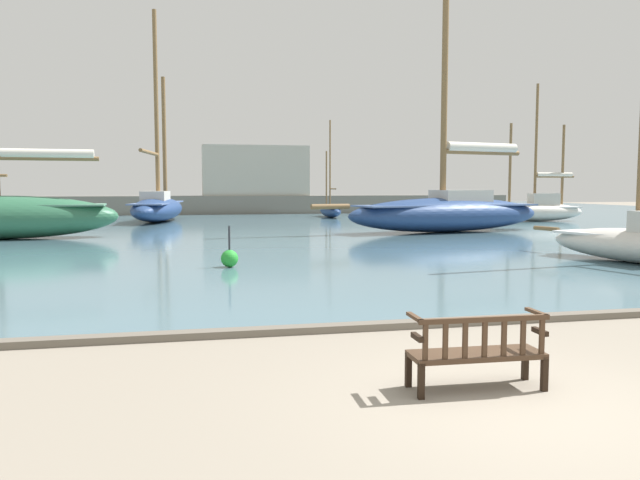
% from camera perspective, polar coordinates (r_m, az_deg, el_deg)
% --- Properties ---
extents(ground_plane, '(160.00, 160.00, 0.00)m').
position_cam_1_polar(ground_plane, '(7.50, 17.95, -14.13)').
color(ground_plane, gray).
extents(harbor_water, '(100.00, 80.00, 0.08)m').
position_cam_1_polar(harbor_water, '(50.29, -8.09, 2.15)').
color(harbor_water, slate).
rests_on(harbor_water, ground).
extents(quay_edge_kerb, '(40.00, 0.30, 0.12)m').
position_cam_1_polar(quay_edge_kerb, '(10.85, 7.62, -7.67)').
color(quay_edge_kerb, '#675F54').
rests_on(quay_edge_kerb, ground).
extents(park_bench, '(1.61, 0.56, 0.92)m').
position_cam_1_polar(park_bench, '(7.73, 14.20, -9.82)').
color(park_bench, black).
rests_on(park_bench, ground).
extents(sailboat_centre_channel, '(7.96, 2.10, 9.14)m').
position_cam_1_polar(sailboat_centre_channel, '(44.60, 19.25, 2.75)').
color(sailboat_centre_channel, silver).
rests_on(sailboat_centre_channel, harbor_water).
extents(sailboat_outer_starboard, '(11.50, 3.18, 11.40)m').
position_cam_1_polar(sailboat_outer_starboard, '(31.14, -26.92, 2.16)').
color(sailboat_outer_starboard, '#2D6647').
rests_on(sailboat_outer_starboard, harbor_water).
extents(sailboat_far_port, '(13.40, 5.44, 15.43)m').
position_cam_1_polar(sailboat_far_port, '(32.95, 11.64, 2.76)').
color(sailboat_far_port, navy).
rests_on(sailboat_far_port, harbor_water).
extents(sailboat_nearest_port, '(4.26, 10.96, 14.01)m').
position_cam_1_polar(sailboat_nearest_port, '(43.46, -14.62, 3.08)').
color(sailboat_nearest_port, navy).
rests_on(sailboat_nearest_port, harbor_water).
extents(sailboat_mid_starboard, '(1.43, 5.53, 7.37)m').
position_cam_1_polar(sailboat_mid_starboard, '(47.72, 0.95, 2.79)').
color(sailboat_mid_starboard, navy).
rests_on(sailboat_mid_starboard, harbor_water).
extents(channel_buoy, '(0.50, 0.50, 1.20)m').
position_cam_1_polar(channel_buoy, '(18.29, -8.27, -1.65)').
color(channel_buoy, green).
rests_on(channel_buoy, harbor_water).
extents(far_breakwater, '(50.88, 2.40, 5.93)m').
position_cam_1_polar(far_breakwater, '(54.14, -8.03, 4.08)').
color(far_breakwater, slate).
rests_on(far_breakwater, ground).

